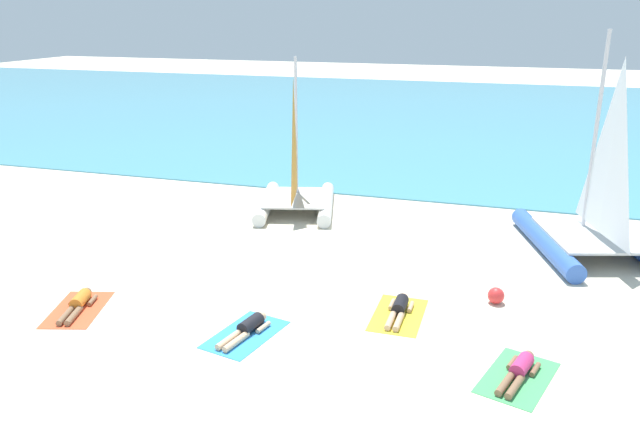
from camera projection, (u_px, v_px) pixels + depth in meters
The scene contains 13 objects.
ground_plane at pixel (362, 203), 22.52m from camera, with size 120.00×120.00×0.00m, color beige.
ocean_water at pixel (436, 114), 41.40m from camera, with size 120.00×40.00×0.05m, color #4C9EB7.
sailboat_blue at pixel (593, 222), 17.64m from camera, with size 4.26×5.38×6.13m.
sailboat_white at pixel (296, 189), 21.44m from camera, with size 3.44×4.47×5.16m.
towel_leftmost at pixel (78, 309), 14.51m from camera, with size 1.10×1.90×0.01m, color #EA5933.
sunbather_leftmost at pixel (78, 303), 14.54m from camera, with size 0.81×1.55×0.30m.
towel_center_left at pixel (245, 334), 13.39m from camera, with size 1.10×1.90×0.01m, color #338CD8.
sunbather_center_left at pixel (247, 328), 13.41m from camera, with size 0.72×1.56×0.30m.
towel_center_right at pixel (398, 315), 14.25m from camera, with size 1.10×1.90×0.01m, color yellow.
sunbather_center_right at pixel (399, 309), 14.27m from camera, with size 0.54×1.56×0.30m.
towel_rightmost at pixel (517, 377), 11.83m from camera, with size 1.10×1.90×0.01m, color #4CB266.
sunbather_rightmost at pixel (519, 370), 11.84m from camera, with size 0.83×1.54×0.30m.
beach_ball at pixel (496, 296), 14.78m from camera, with size 0.39×0.39×0.39m, color red.
Camera 1 is at (4.93, -11.01, 6.61)m, focal length 35.22 mm.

